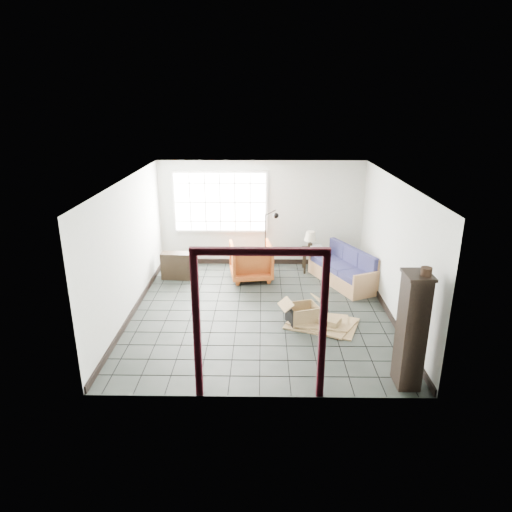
{
  "coord_description": "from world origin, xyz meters",
  "views": [
    {
      "loc": [
        0.03,
        -8.18,
        3.99
      ],
      "look_at": [
        -0.09,
        0.3,
        1.05
      ],
      "focal_mm": 32.0,
      "sensor_mm": 36.0,
      "label": 1
    }
  ],
  "objects_px": {
    "futon_sofa": "(345,270)",
    "tall_shelf": "(411,330)",
    "armchair": "(251,259)",
    "side_table": "(313,253)"
  },
  "relations": [
    {
      "from": "armchair",
      "to": "tall_shelf",
      "type": "bearing_deg",
      "value": 111.09
    },
    {
      "from": "futon_sofa",
      "to": "tall_shelf",
      "type": "distance_m",
      "value": 3.95
    },
    {
      "from": "side_table",
      "to": "tall_shelf",
      "type": "relative_size",
      "value": 0.32
    },
    {
      "from": "armchair",
      "to": "tall_shelf",
      "type": "xyz_separation_m",
      "value": [
        2.38,
        -4.13,
        0.41
      ]
    },
    {
      "from": "armchair",
      "to": "side_table",
      "type": "relative_size",
      "value": 1.72
    },
    {
      "from": "side_table",
      "to": "tall_shelf",
      "type": "bearing_deg",
      "value": -79.05
    },
    {
      "from": "tall_shelf",
      "to": "armchair",
      "type": "bearing_deg",
      "value": 119.36
    },
    {
      "from": "armchair",
      "to": "side_table",
      "type": "bearing_deg",
      "value": -169.55
    },
    {
      "from": "side_table",
      "to": "futon_sofa",
      "type": "bearing_deg",
      "value": -49.47
    },
    {
      "from": "futon_sofa",
      "to": "tall_shelf",
      "type": "height_order",
      "value": "tall_shelf"
    }
  ]
}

